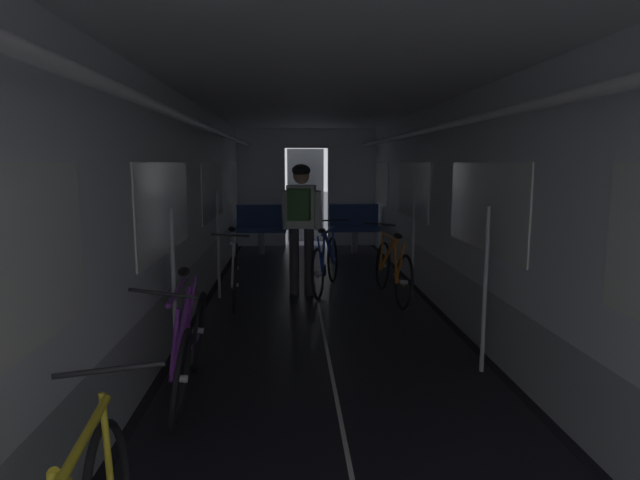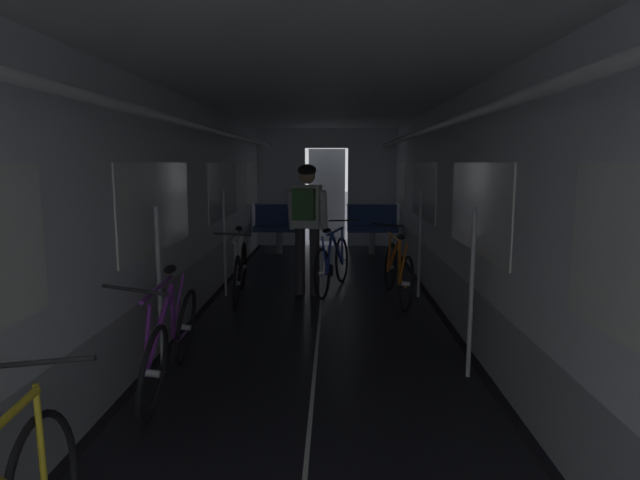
{
  "view_description": "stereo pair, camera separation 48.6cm",
  "coord_description": "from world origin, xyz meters",
  "px_view_note": "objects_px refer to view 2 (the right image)",
  "views": [
    {
      "loc": [
        -0.33,
        -2.07,
        1.75
      ],
      "look_at": [
        0.0,
        3.89,
        0.87
      ],
      "focal_mm": 29.61,
      "sensor_mm": 36.0,
      "label": 1
    },
    {
      "loc": [
        0.16,
        -2.08,
        1.75
      ],
      "look_at": [
        0.0,
        3.89,
        0.87
      ],
      "focal_mm": 29.61,
      "sensor_mm": 36.0,
      "label": 2
    }
  ],
  "objects_px": {
    "bench_seat_far_right": "(372,224)",
    "bicycle_blue_in_aisle": "(333,263)",
    "bench_seat_far_left": "(279,224)",
    "person_cyclist_aisle": "(307,215)",
    "bicycle_orange": "(397,271)",
    "bicycle_purple": "(170,341)",
    "bicycle_white": "(240,270)"
  },
  "relations": [
    {
      "from": "bench_seat_far_right",
      "to": "bicycle_blue_in_aisle",
      "type": "bearing_deg",
      "value": -103.96
    },
    {
      "from": "bench_seat_far_left",
      "to": "person_cyclist_aisle",
      "type": "relative_size",
      "value": 0.57
    },
    {
      "from": "bicycle_orange",
      "to": "person_cyclist_aisle",
      "type": "relative_size",
      "value": 0.98
    },
    {
      "from": "bicycle_purple",
      "to": "person_cyclist_aisle",
      "type": "bearing_deg",
      "value": 72.95
    },
    {
      "from": "bench_seat_far_right",
      "to": "bicycle_purple",
      "type": "xyz_separation_m",
      "value": [
        -2.0,
        -6.26,
        -0.19
      ]
    },
    {
      "from": "bicycle_purple",
      "to": "bicycle_white",
      "type": "relative_size",
      "value": 1.0
    },
    {
      "from": "person_cyclist_aisle",
      "to": "bicycle_blue_in_aisle",
      "type": "distance_m",
      "value": 0.81
    },
    {
      "from": "bicycle_white",
      "to": "person_cyclist_aisle",
      "type": "bearing_deg",
      "value": 17.59
    },
    {
      "from": "person_cyclist_aisle",
      "to": "bicycle_white",
      "type": "bearing_deg",
      "value": -162.41
    },
    {
      "from": "bench_seat_far_right",
      "to": "bicycle_blue_in_aisle",
      "type": "height_order",
      "value": "bench_seat_far_right"
    },
    {
      "from": "bicycle_white",
      "to": "bicycle_blue_in_aisle",
      "type": "bearing_deg",
      "value": 24.0
    },
    {
      "from": "bicycle_purple",
      "to": "bench_seat_far_right",
      "type": "bearing_deg",
      "value": 72.24
    },
    {
      "from": "bench_seat_far_left",
      "to": "bicycle_white",
      "type": "height_order",
      "value": "bench_seat_far_left"
    },
    {
      "from": "bicycle_orange",
      "to": "bicycle_blue_in_aisle",
      "type": "relative_size",
      "value": 1.03
    },
    {
      "from": "bench_seat_far_right",
      "to": "bicycle_blue_in_aisle",
      "type": "xyz_separation_m",
      "value": [
        -0.75,
        -3.03,
        -0.18
      ]
    },
    {
      "from": "bench_seat_far_right",
      "to": "bicycle_blue_in_aisle",
      "type": "relative_size",
      "value": 0.6
    },
    {
      "from": "bicycle_white",
      "to": "bicycle_blue_in_aisle",
      "type": "xyz_separation_m",
      "value": [
        1.19,
        0.53,
        0.0
      ]
    },
    {
      "from": "bicycle_white",
      "to": "bench_seat_far_right",
      "type": "bearing_deg",
      "value": 61.4
    },
    {
      "from": "bicycle_white",
      "to": "bench_seat_far_left",
      "type": "bearing_deg",
      "value": 87.72
    },
    {
      "from": "bicycle_white",
      "to": "bicycle_purple",
      "type": "bearing_deg",
      "value": -91.32
    },
    {
      "from": "bicycle_orange",
      "to": "bicycle_purple",
      "type": "bearing_deg",
      "value": -127.47
    },
    {
      "from": "bench_seat_far_left",
      "to": "bicycle_blue_in_aisle",
      "type": "bearing_deg",
      "value": -70.98
    },
    {
      "from": "bicycle_orange",
      "to": "bicycle_blue_in_aisle",
      "type": "distance_m",
      "value": 0.97
    },
    {
      "from": "bicycle_purple",
      "to": "bicycle_blue_in_aisle",
      "type": "bearing_deg",
      "value": 68.81
    },
    {
      "from": "bicycle_purple",
      "to": "bicycle_orange",
      "type": "bearing_deg",
      "value": 52.53
    },
    {
      "from": "bench_seat_far_right",
      "to": "bicycle_orange",
      "type": "xyz_separation_m",
      "value": [
        0.07,
        -3.55,
        -0.19
      ]
    },
    {
      "from": "person_cyclist_aisle",
      "to": "bicycle_purple",
      "type": "bearing_deg",
      "value": -107.05
    },
    {
      "from": "bicycle_orange",
      "to": "bicycle_blue_in_aisle",
      "type": "bearing_deg",
      "value": 148.1
    },
    {
      "from": "person_cyclist_aisle",
      "to": "bicycle_blue_in_aisle",
      "type": "bearing_deg",
      "value": 37.38
    },
    {
      "from": "bicycle_purple",
      "to": "bench_seat_far_left",
      "type": "bearing_deg",
      "value": 88.13
    },
    {
      "from": "bench_seat_far_right",
      "to": "bicycle_orange",
      "type": "relative_size",
      "value": 0.58
    },
    {
      "from": "bicycle_blue_in_aisle",
      "to": "bench_seat_far_right",
      "type": "bearing_deg",
      "value": 76.04
    }
  ]
}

